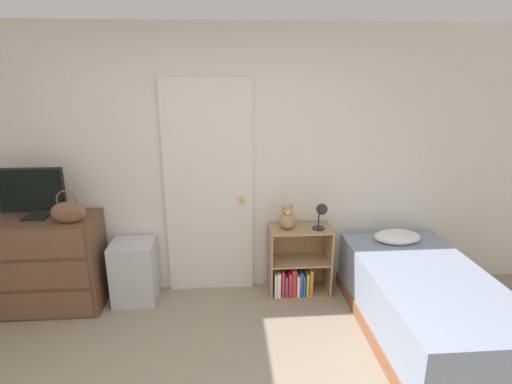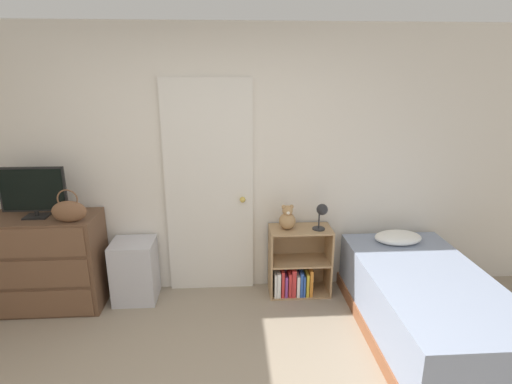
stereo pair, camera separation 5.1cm
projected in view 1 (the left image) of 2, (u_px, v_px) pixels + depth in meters
The scene contains 10 objects.
wall_back at pixel (215, 165), 3.80m from camera, with size 10.00×0.06×2.55m.
door_closed at pixel (209, 190), 3.81m from camera, with size 0.83×0.09×2.08m.
dresser at pixel (48, 263), 3.65m from camera, with size 0.95×0.48×0.89m.
tv at pixel (31, 192), 3.44m from camera, with size 0.57×0.16×0.46m.
handbag at pixel (68, 212), 3.37m from camera, with size 0.29×0.11×0.29m.
storage_bin at pixel (134, 271), 3.80m from camera, with size 0.40×0.36×0.60m.
bookshelf at pixel (296, 269), 3.95m from camera, with size 0.60×0.31×0.69m.
teddy_bear at pixel (287, 218), 3.79m from camera, with size 0.16×0.16×0.24m.
desk_lamp at pixel (321, 212), 3.75m from camera, with size 0.14×0.13×0.26m.
bed at pixel (426, 305), 3.29m from camera, with size 0.99×1.85×0.67m.
Camera 1 is at (0.11, -1.64, 2.12)m, focal length 28.00 mm.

